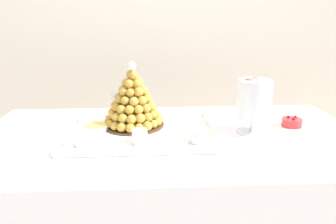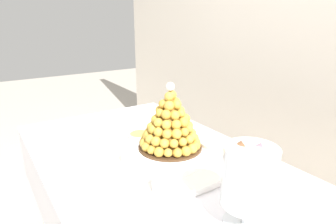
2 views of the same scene
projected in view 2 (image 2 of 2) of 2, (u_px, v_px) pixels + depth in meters
The scene contains 9 objects.
buffet_table at pixel (171, 193), 1.09m from camera, with size 1.62×0.81×0.73m.
serving_tray at pixel (156, 157), 1.16m from camera, with size 0.60×0.43×0.02m.
croquembouche at pixel (170, 123), 1.20m from camera, with size 0.27×0.27×0.28m.
dessert_cup_left at pixel (107, 138), 1.27m from camera, with size 0.05×0.05×0.05m.
dessert_cup_mid_left at pixel (129, 157), 1.10m from camera, with size 0.06×0.06×0.06m.
dessert_cup_centre at pixel (161, 185), 0.92m from camera, with size 0.06×0.06×0.05m.
creme_brulee_ramekin at pixel (140, 136), 1.33m from camera, with size 0.10×0.10×0.02m.
macaron_goblet at pixel (249, 177), 0.75m from camera, with size 0.14×0.14×0.24m.
wine_glass at pixel (171, 116), 1.28m from camera, with size 0.07×0.07×0.16m.
Camera 2 is at (0.78, -0.53, 1.27)m, focal length 31.42 mm.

